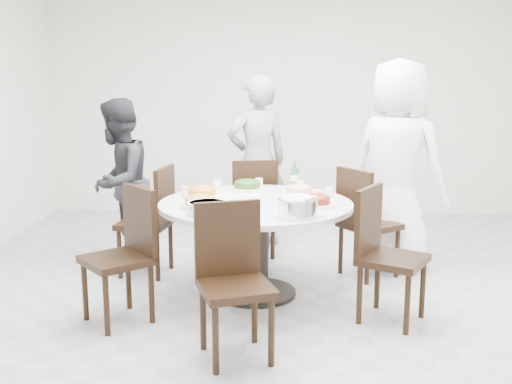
{
  "coord_description": "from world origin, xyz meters",
  "views": [
    {
      "loc": [
        -0.11,
        -4.44,
        1.72
      ],
      "look_at": [
        -0.31,
        0.13,
        0.82
      ],
      "focal_mm": 42.0,
      "sensor_mm": 36.0,
      "label": 1
    }
  ],
  "objects_px": {
    "chair_nw": "(145,221)",
    "chair_s": "(236,284)",
    "chair_ne": "(370,222)",
    "chair_se": "(393,256)",
    "chair_n": "(253,207)",
    "diner_middle": "(257,161)",
    "diner_left": "(119,183)",
    "beverage_bottle": "(295,176)",
    "rice_bowl": "(298,208)",
    "diner_right": "(397,165)",
    "chair_sw": "(116,257)",
    "soup_bowl": "(207,208)",
    "dining_table": "(256,249)"
  },
  "relations": [
    {
      "from": "chair_nw",
      "to": "chair_sw",
      "type": "xyz_separation_m",
      "value": [
        0.04,
        -1.05,
        0.0
      ]
    },
    {
      "from": "diner_right",
      "to": "diner_left",
      "type": "height_order",
      "value": "diner_right"
    },
    {
      "from": "chair_s",
      "to": "rice_bowl",
      "type": "xyz_separation_m",
      "value": [
        0.38,
        0.63,
        0.33
      ]
    },
    {
      "from": "chair_n",
      "to": "diner_left",
      "type": "distance_m",
      "value": 1.27
    },
    {
      "from": "diner_right",
      "to": "chair_n",
      "type": "bearing_deg",
      "value": 26.94
    },
    {
      "from": "chair_nw",
      "to": "diner_middle",
      "type": "xyz_separation_m",
      "value": [
        0.94,
        0.97,
        0.39
      ]
    },
    {
      "from": "chair_ne",
      "to": "chair_sw",
      "type": "bearing_deg",
      "value": 84.7
    },
    {
      "from": "diner_middle",
      "to": "dining_table",
      "type": "bearing_deg",
      "value": 71.35
    },
    {
      "from": "soup_bowl",
      "to": "diner_middle",
      "type": "bearing_deg",
      "value": 81.68
    },
    {
      "from": "soup_bowl",
      "to": "beverage_bottle",
      "type": "distance_m",
      "value": 1.14
    },
    {
      "from": "chair_se",
      "to": "soup_bowl",
      "type": "height_order",
      "value": "chair_se"
    },
    {
      "from": "chair_nw",
      "to": "chair_se",
      "type": "distance_m",
      "value": 2.18
    },
    {
      "from": "chair_ne",
      "to": "rice_bowl",
      "type": "bearing_deg",
      "value": 111.43
    },
    {
      "from": "chair_ne",
      "to": "beverage_bottle",
      "type": "xyz_separation_m",
      "value": [
        -0.65,
        0.02,
        0.4
      ]
    },
    {
      "from": "rice_bowl",
      "to": "chair_s",
      "type": "bearing_deg",
      "value": -121.38
    },
    {
      "from": "diner_left",
      "to": "soup_bowl",
      "type": "xyz_separation_m",
      "value": [
        0.96,
        -1.19,
        0.04
      ]
    },
    {
      "from": "chair_n",
      "to": "diner_middle",
      "type": "xyz_separation_m",
      "value": [
        0.03,
        0.37,
        0.39
      ]
    },
    {
      "from": "chair_n",
      "to": "diner_middle",
      "type": "relative_size",
      "value": 0.55
    },
    {
      "from": "chair_ne",
      "to": "chair_nw",
      "type": "bearing_deg",
      "value": 56.1
    },
    {
      "from": "chair_nw",
      "to": "chair_sw",
      "type": "height_order",
      "value": "same"
    },
    {
      "from": "chair_nw",
      "to": "chair_se",
      "type": "relative_size",
      "value": 1.0
    },
    {
      "from": "chair_ne",
      "to": "diner_middle",
      "type": "relative_size",
      "value": 0.55
    },
    {
      "from": "chair_n",
      "to": "chair_nw",
      "type": "height_order",
      "value": "same"
    },
    {
      "from": "dining_table",
      "to": "beverage_bottle",
      "type": "relative_size",
      "value": 6.24
    },
    {
      "from": "diner_right",
      "to": "diner_left",
      "type": "distance_m",
      "value": 2.51
    },
    {
      "from": "rice_bowl",
      "to": "beverage_bottle",
      "type": "bearing_deg",
      "value": 90.13
    },
    {
      "from": "chair_se",
      "to": "rice_bowl",
      "type": "xyz_separation_m",
      "value": [
        -0.67,
        0.01,
        0.33
      ]
    },
    {
      "from": "chair_sw",
      "to": "chair_se",
      "type": "distance_m",
      "value": 1.93
    },
    {
      "from": "chair_ne",
      "to": "diner_middle",
      "type": "xyz_separation_m",
      "value": [
        -1.01,
        0.94,
        0.39
      ]
    },
    {
      "from": "chair_nw",
      "to": "diner_middle",
      "type": "relative_size",
      "value": 0.55
    },
    {
      "from": "diner_right",
      "to": "rice_bowl",
      "type": "xyz_separation_m",
      "value": [
        -0.91,
        -1.24,
        -0.12
      ]
    },
    {
      "from": "chair_n",
      "to": "chair_se",
      "type": "xyz_separation_m",
      "value": [
        1.06,
        -1.55,
        0.0
      ]
    },
    {
      "from": "chair_se",
      "to": "diner_middle",
      "type": "height_order",
      "value": "diner_middle"
    },
    {
      "from": "chair_n",
      "to": "chair_nw",
      "type": "distance_m",
      "value": 1.09
    },
    {
      "from": "chair_s",
      "to": "chair_se",
      "type": "height_order",
      "value": "same"
    },
    {
      "from": "beverage_bottle",
      "to": "dining_table",
      "type": "bearing_deg",
      "value": -120.71
    },
    {
      "from": "chair_ne",
      "to": "diner_middle",
      "type": "bearing_deg",
      "value": 12.12
    },
    {
      "from": "chair_n",
      "to": "diner_middle",
      "type": "height_order",
      "value": "diner_middle"
    },
    {
      "from": "chair_n",
      "to": "chair_s",
      "type": "bearing_deg",
      "value": 80.13
    },
    {
      "from": "diner_middle",
      "to": "diner_left",
      "type": "xyz_separation_m",
      "value": [
        -1.23,
        -0.68,
        -0.1
      ]
    },
    {
      "from": "beverage_bottle",
      "to": "rice_bowl",
      "type": "bearing_deg",
      "value": -89.87
    },
    {
      "from": "chair_se",
      "to": "soup_bowl",
      "type": "xyz_separation_m",
      "value": [
        -1.3,
        0.05,
        0.32
      ]
    },
    {
      "from": "diner_left",
      "to": "soup_bowl",
      "type": "relative_size",
      "value": 5.3
    },
    {
      "from": "chair_nw",
      "to": "chair_sw",
      "type": "relative_size",
      "value": 1.0
    },
    {
      "from": "chair_s",
      "to": "diner_middle",
      "type": "height_order",
      "value": "diner_middle"
    },
    {
      "from": "chair_sw",
      "to": "soup_bowl",
      "type": "height_order",
      "value": "chair_sw"
    },
    {
      "from": "chair_nw",
      "to": "chair_s",
      "type": "bearing_deg",
      "value": 38.84
    },
    {
      "from": "chair_ne",
      "to": "chair_se",
      "type": "xyz_separation_m",
      "value": [
        0.02,
        -0.98,
        0.0
      ]
    },
    {
      "from": "chair_sw",
      "to": "chair_se",
      "type": "bearing_deg",
      "value": 50.89
    },
    {
      "from": "chair_ne",
      "to": "chair_se",
      "type": "bearing_deg",
      "value": 146.49
    }
  ]
}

